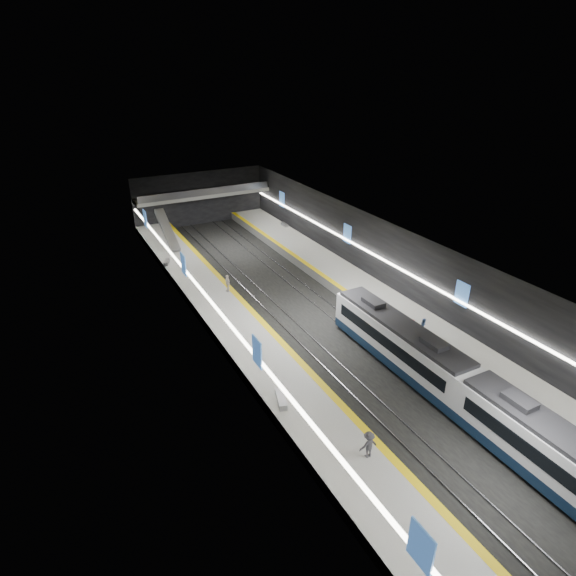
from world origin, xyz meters
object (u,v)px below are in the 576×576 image
escalator (167,230)px  passenger_left_b (369,445)px  passenger_right_b (424,327)px  passenger_right_a (413,327)px  passenger_left_a (227,283)px  train (468,392)px  bench_left_near (281,399)px  bench_left_far (167,262)px  bench_right_far (284,225)px

escalator → passenger_left_b: size_ratio=4.29×
escalator → passenger_right_b: size_ratio=4.93×
passenger_right_a → passenger_left_a: passenger_left_a is taller
escalator → passenger_right_a: escalator is taller
train → escalator: size_ratio=3.76×
passenger_left_a → escalator: bearing=-176.5°
passenger_right_a → bench_left_near: bearing=117.1°
bench_left_near → bench_left_far: bench_left_near is taller
escalator → bench_left_far: bearing=-106.5°
passenger_right_a → passenger_right_b: size_ratio=0.94×
train → bench_left_far: (-12.00, 35.59, -0.99)m
bench_left_far → passenger_right_b: bearing=-35.5°
train → passenger_right_b: train is taller
passenger_right_a → passenger_left_b: bearing=145.3°
escalator → bench_left_far: 7.22m
bench_right_far → passenger_right_b: (-3.03, -32.77, 0.61)m
passenger_right_b → passenger_left_a: 20.44m
passenger_right_b → bench_left_far: bearing=91.1°
bench_right_far → passenger_left_b: (-16.01, -42.29, 0.73)m
train → bench_left_near: train is taller
bench_left_far → passenger_left_b: bearing=-61.6°
bench_right_far → passenger_right_b: passenger_right_b is taller
escalator → bench_left_far: size_ratio=4.68×
passenger_left_a → passenger_right_b: bearing=34.1°
escalator → bench_right_far: escalator is taller
bench_left_far → passenger_left_a: size_ratio=0.94×
passenger_right_a → bench_left_far: bearing=45.8°
bench_left_near → bench_left_far: 29.14m
train → escalator: bearing=103.3°
passenger_right_a → passenger_left_a: bearing=51.3°
train → passenger_left_b: train is taller
passenger_right_a → passenger_right_b: passenger_right_b is taller
escalator → passenger_left_a: escalator is taller
escalator → passenger_right_a: (13.11, -32.97, -1.14)m
passenger_right_b → passenger_left_a: size_ratio=0.89×
escalator → passenger_left_b: (0.95, -42.97, -0.97)m
train → passenger_left_b: (-9.05, -0.65, -0.26)m
passenger_left_b → escalator: bearing=-86.0°
train → escalator: escalator is taller
train → passenger_left_a: 26.60m
train → bench_left_near: 13.20m
passenger_right_a → passenger_left_b: 15.75m
passenger_right_b → escalator: bearing=82.9°
bench_left_near → passenger_right_a: (14.59, 2.89, 0.51)m
bench_left_near → passenger_left_b: bearing=-54.2°
bench_right_far → bench_left_near: bearing=-117.8°
escalator → passenger_left_a: size_ratio=4.40×
bench_left_near → bench_left_far: size_ratio=1.19×
bench_left_near → passenger_right_a: 14.88m
train → bench_left_far: 37.57m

